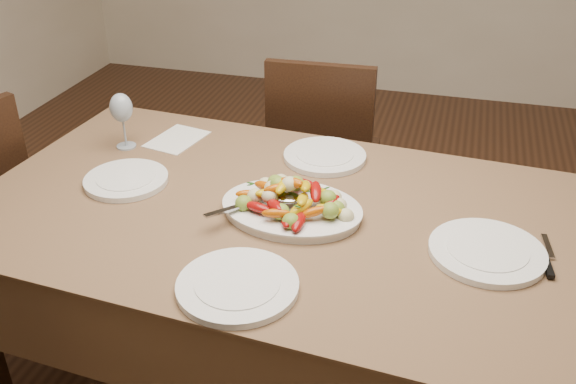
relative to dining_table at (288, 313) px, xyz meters
The scene contains 12 objects.
dining_table is the anchor object (origin of this frame).
chair_far 0.93m from the dining_table, 95.56° to the left, with size 0.42×0.42×0.95m, color black, non-canonical shape.
serving_platter 0.39m from the dining_table, 46.10° to the right, with size 0.39×0.29×0.02m, color white.
roasted_vegetables 0.45m from the dining_table, 46.10° to the right, with size 0.32×0.22×0.09m, color maroon, non-canonical shape.
serving_spoon 0.43m from the dining_table, 137.38° to the right, with size 0.28×0.06×0.03m, color #9EA0A8, non-canonical shape.
plate_left 0.65m from the dining_table, behind, with size 0.26×0.26×0.02m, color white.
plate_right 0.68m from the dining_table, ahead, with size 0.30×0.30×0.02m, color white.
plate_far 0.52m from the dining_table, 85.47° to the left, with size 0.27×0.27×0.02m, color white.
plate_near 0.54m from the dining_table, 92.87° to the right, with size 0.29×0.29×0.02m, color white.
wine_glass 0.84m from the dining_table, 158.65° to the left, with size 0.08×0.08×0.20m, color #8C99A5, non-canonical shape.
menu_card 0.72m from the dining_table, 144.94° to the left, with size 0.15×0.21×0.00m, color silver.
table_knife 0.80m from the dining_table, ahead, with size 0.02×0.20×0.01m, color #9EA0A8, non-canonical shape.
Camera 1 is at (0.31, -1.54, 1.72)m, focal length 40.00 mm.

